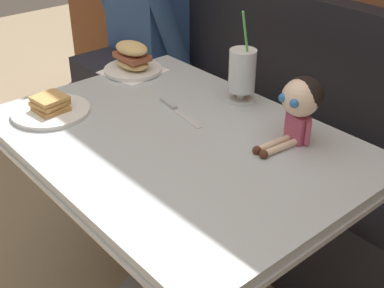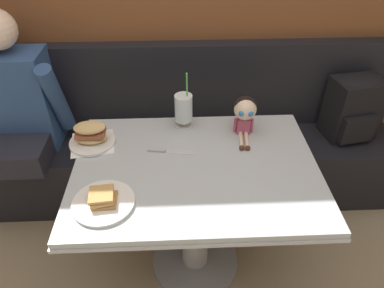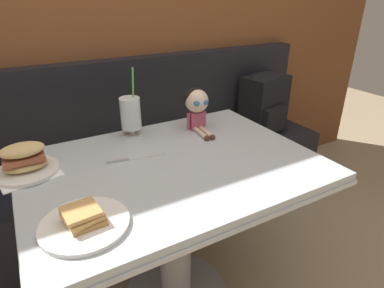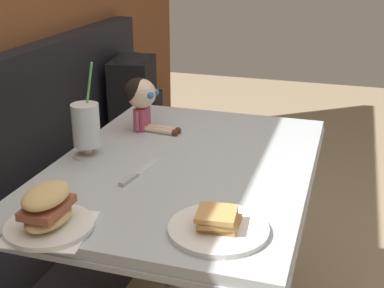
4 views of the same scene
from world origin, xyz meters
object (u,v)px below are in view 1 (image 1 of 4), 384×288
(seated_doll, at_px, (300,101))
(toast_plate, at_px, (51,109))
(sandwich_plate, at_px, (132,60))
(diner_patron, at_px, (141,21))
(butter_knife, at_px, (174,107))
(milkshake_glass, at_px, (242,73))

(seated_doll, bearing_deg, toast_plate, -143.92)
(toast_plate, height_order, seated_doll, seated_doll)
(sandwich_plate, bearing_deg, seated_doll, 4.44)
(sandwich_plate, xyz_separation_m, diner_patron, (-0.49, 0.39, -0.04))
(seated_doll, bearing_deg, butter_knife, -160.86)
(toast_plate, distance_m, milkshake_glass, 0.63)
(milkshake_glass, relative_size, butter_knife, 1.34)
(toast_plate, distance_m, butter_knife, 0.40)
(seated_doll, bearing_deg, sandwich_plate, -175.56)
(diner_patron, bearing_deg, sandwich_plate, -38.38)
(butter_knife, bearing_deg, diner_patron, 150.68)
(toast_plate, relative_size, diner_patron, 0.31)
(toast_plate, height_order, diner_patron, diner_patron)
(butter_knife, bearing_deg, toast_plate, -125.80)
(sandwich_plate, distance_m, seated_doll, 0.75)
(sandwich_plate, bearing_deg, milkshake_glass, 16.08)
(sandwich_plate, bearing_deg, butter_knife, -13.12)
(milkshake_glass, bearing_deg, toast_plate, -122.14)
(toast_plate, relative_size, milkshake_glass, 0.79)
(toast_plate, xyz_separation_m, milkshake_glass, (0.33, 0.53, 0.08))
(milkshake_glass, distance_m, diner_patron, 0.98)
(butter_knife, bearing_deg, milkshake_glass, 64.09)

